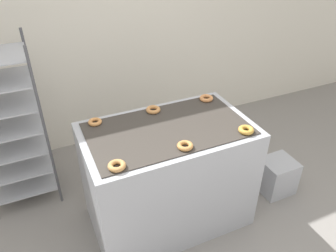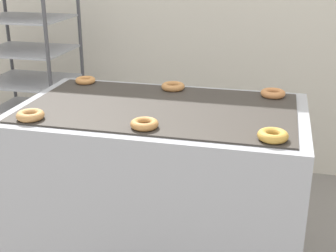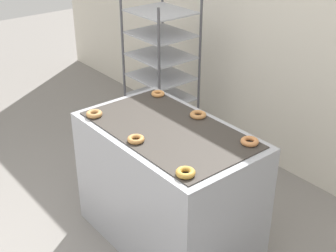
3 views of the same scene
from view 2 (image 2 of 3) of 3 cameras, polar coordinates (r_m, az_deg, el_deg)
The scene contains 8 objects.
fryer_machine at distance 2.29m, azimuth -0.88°, elevation -8.91°, with size 1.30×0.78×0.94m.
baking_rack_cart at distance 3.31m, azimuth -16.43°, elevation 5.29°, with size 0.58×0.51×1.52m.
donut_near_left at distance 2.02m, azimuth -16.44°, elevation 1.26°, with size 0.12×0.12×0.03m, color tan.
donut_near_center at distance 1.85m, azimuth -2.89°, elevation 0.25°, with size 0.11×0.11×0.03m, color #BF8244.
donut_near_right at distance 1.77m, azimuth 12.66°, elevation -1.14°, with size 0.12×0.12×0.04m, color gold.
donut_far_left at distance 2.51m, azimuth -10.03°, elevation 5.51°, with size 0.10×0.10×0.03m, color #D18849.
donut_far_center at distance 2.36m, azimuth 0.62°, elevation 4.85°, with size 0.12×0.12×0.03m, color #C48247.
donut_far_right at distance 2.30m, azimuth 12.68°, elevation 3.91°, with size 0.12×0.12×0.03m, color #D0834A.
Camera 2 is at (0.50, -1.29, 1.61)m, focal length 50.00 mm.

